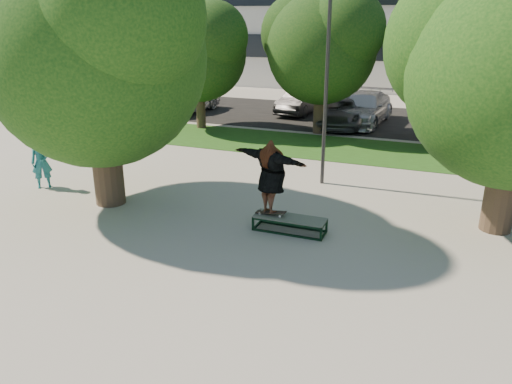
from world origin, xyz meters
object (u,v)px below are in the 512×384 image
at_px(car_silver_a, 189,99).
at_px(car_silver_b, 363,108).
at_px(grind_box, 290,224).
at_px(tree_left, 94,43).
at_px(car_dark, 302,101).
at_px(bystander, 41,162).
at_px(lamppost, 326,84).
at_px(car_grey, 341,113).

distance_m(car_silver_a, car_silver_b, 9.51).
bearing_deg(car_silver_a, grind_box, -47.82).
xyz_separation_m(tree_left, grind_box, (5.50, -0.11, -4.23)).
height_order(grind_box, car_dark, car_dark).
relative_size(tree_left, car_dark, 1.68).
xyz_separation_m(bystander, car_silver_a, (-2.00, 13.02, -0.07)).
bearing_deg(grind_box, tree_left, 178.87).
xyz_separation_m(lamppost, car_dark, (-4.11, 11.34, -2.45)).
relative_size(lamppost, car_silver_a, 1.39).
bearing_deg(grind_box, car_dark, 105.73).
relative_size(lamppost, car_silver_b, 1.16).
bearing_deg(lamppost, car_silver_a, 136.82).
height_order(tree_left, car_grey, tree_left).
distance_m(grind_box, car_silver_a, 16.86).
bearing_deg(bystander, tree_left, -50.18).
bearing_deg(grind_box, lamppost, 93.01).
xyz_separation_m(grind_box, car_silver_b, (-0.71, 13.81, 0.58)).
xyz_separation_m(lamppost, grind_box, (0.21, -4.01, -2.96)).
xyz_separation_m(bystander, car_grey, (6.60, 12.48, -0.18)).
xyz_separation_m(lamppost, bystander, (-8.00, -3.63, -2.33)).
relative_size(grind_box, bystander, 1.09).
height_order(car_dark, car_grey, car_dark).
bearing_deg(car_grey, car_silver_a, 168.46).
height_order(car_dark, car_silver_b, car_silver_b).
bearing_deg(car_silver_a, car_grey, 1.34).
relative_size(tree_left, grind_box, 3.95).
bearing_deg(car_silver_a, bystander, -76.39).
bearing_deg(car_silver_b, tree_left, -104.72).
bearing_deg(car_dark, car_silver_a, -155.54).
bearing_deg(car_silver_b, lamppost, -82.51).
relative_size(tree_left, car_silver_a, 1.61).
relative_size(lamppost, car_dark, 1.44).
distance_m(lamppost, car_grey, 9.31).
bearing_deg(bystander, car_silver_a, 54.33).
height_order(bystander, car_silver_a, bystander).
relative_size(car_dark, car_silver_b, 0.80).
bearing_deg(lamppost, car_silver_b, 92.92).
distance_m(car_dark, car_grey, 3.68).
bearing_deg(grind_box, car_silver_a, 127.31).
bearing_deg(tree_left, grind_box, -1.13).
bearing_deg(car_grey, tree_left, -114.98).
xyz_separation_m(car_silver_a, car_silver_b, (9.50, 0.41, 0.02)).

